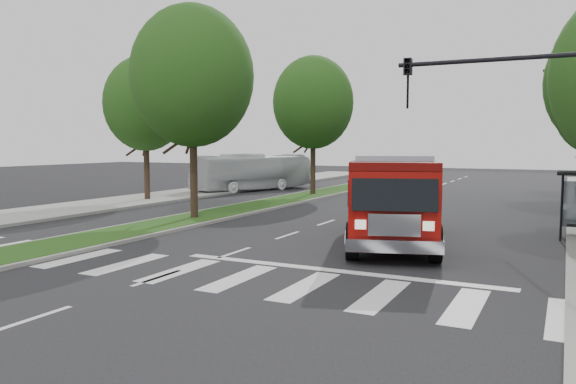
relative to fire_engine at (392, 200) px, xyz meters
The scene contains 9 objects.
ground 6.32m from the fire_engine, 131.82° to the right, with size 140.00×140.00×0.00m, color black.
sidewalk_left 19.42m from the fire_engine, 163.69° to the left, with size 5.00×80.00×0.15m, color gray.
median 16.87m from the fire_engine, 126.88° to the left, with size 3.00×50.00×0.15m.
tree_median_near 11.45m from the fire_engine, behind, with size 5.80×5.80×10.16m.
tree_median_far 19.08m from the fire_engine, 123.15° to the left, with size 5.60×5.60×9.72m.
tree_left_mid 20.08m from the fire_engine, 157.64° to the left, with size 5.20×5.20×9.16m.
streetlight_right_near 10.25m from the fire_engine, 55.56° to the right, with size 4.08×0.22×8.00m.
fire_engine is the anchor object (origin of this frame).
city_bus 23.71m from the fire_engine, 132.72° to the left, with size 2.42×10.34×2.88m, color silver.
Camera 1 is at (9.92, -15.88, 3.68)m, focal length 35.00 mm.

